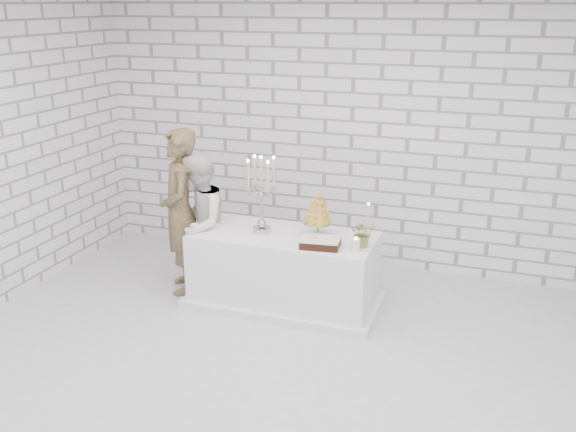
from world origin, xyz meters
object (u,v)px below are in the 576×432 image
(cake_table, at_px, (284,269))
(croquembouche, at_px, (318,214))
(groom, at_px, (180,212))
(bride, at_px, (199,224))
(candelabra, at_px, (261,194))

(cake_table, bearing_deg, croquembouche, 12.13)
(cake_table, relative_size, groom, 1.04)
(cake_table, distance_m, croquembouche, 0.68)
(bride, bearing_deg, candelabra, 76.84)
(groom, xyz_separation_m, bride, (0.20, 0.01, -0.12))
(bride, bearing_deg, cake_table, 77.86)
(groom, distance_m, candelabra, 0.94)
(candelabra, bearing_deg, groom, -179.66)
(candelabra, relative_size, croquembouche, 1.73)
(groom, relative_size, candelabra, 2.23)
(groom, xyz_separation_m, candelabra, (0.90, 0.01, 0.27))
(groom, relative_size, bride, 1.16)
(cake_table, bearing_deg, candelabra, -176.24)
(groom, relative_size, croquembouche, 3.85)
(candelabra, xyz_separation_m, croquembouche, (0.55, 0.08, -0.16))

